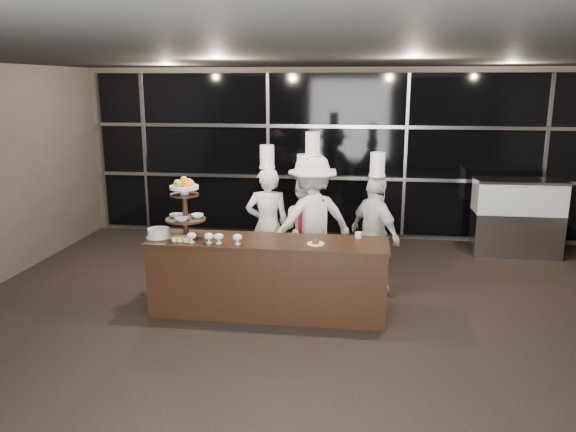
# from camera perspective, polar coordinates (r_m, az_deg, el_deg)

# --- Properties ---
(room) EXTENTS (10.00, 10.00, 10.00)m
(room) POSITION_cam_1_polar(r_m,az_deg,el_deg) (5.09, 1.98, -0.67)
(room) COLOR black
(room) RESTS_ON ground
(window_wall) EXTENTS (8.60, 0.10, 2.80)m
(window_wall) POSITION_cam_1_polar(r_m,az_deg,el_deg) (9.94, 4.88, 6.21)
(window_wall) COLOR black
(window_wall) RESTS_ON ground
(buffet_counter) EXTENTS (2.84, 0.74, 0.92)m
(buffet_counter) POSITION_cam_1_polar(r_m,az_deg,el_deg) (6.79, -2.03, -6.16)
(buffet_counter) COLOR black
(buffet_counter) RESTS_ON ground
(display_stand) EXTENTS (0.48, 0.48, 0.74)m
(display_stand) POSITION_cam_1_polar(r_m,az_deg,el_deg) (6.79, -10.44, 1.29)
(display_stand) COLOR black
(display_stand) RESTS_ON buffet_counter
(compotes) EXTENTS (0.66, 0.11, 0.12)m
(compotes) POSITION_cam_1_polar(r_m,az_deg,el_deg) (6.55, -7.52, -2.09)
(compotes) COLOR silver
(compotes) RESTS_ON buffet_counter
(layer_cake) EXTENTS (0.30, 0.30, 0.11)m
(layer_cake) POSITION_cam_1_polar(r_m,az_deg,el_deg) (6.94, -13.01, -1.69)
(layer_cake) COLOR white
(layer_cake) RESTS_ON buffet_counter
(pastry_squares) EXTENTS (0.20, 0.13, 0.05)m
(pastry_squares) POSITION_cam_1_polar(r_m,az_deg,el_deg) (6.73, -10.75, -2.27)
(pastry_squares) COLOR #FFE67C
(pastry_squares) RESTS_ON buffet_counter
(small_plate) EXTENTS (0.20, 0.20, 0.05)m
(small_plate) POSITION_cam_1_polar(r_m,az_deg,el_deg) (6.48, 2.82, -2.76)
(small_plate) COLOR white
(small_plate) RESTS_ON buffet_counter
(chef_cup) EXTENTS (0.08, 0.08, 0.07)m
(chef_cup) POSITION_cam_1_polar(r_m,az_deg,el_deg) (6.79, 7.16, -1.92)
(chef_cup) COLOR white
(chef_cup) RESTS_ON buffet_counter
(display_case) EXTENTS (1.38, 0.60, 1.24)m
(display_case) POSITION_cam_1_polar(r_m,az_deg,el_deg) (9.76, 22.25, 0.25)
(display_case) COLOR #A5A5AA
(display_case) RESTS_ON ground
(chef_a) EXTENTS (0.66, 0.50, 1.93)m
(chef_a) POSITION_cam_1_polar(r_m,az_deg,el_deg) (7.70, -2.08, -0.84)
(chef_a) COLOR silver
(chef_a) RESTS_ON ground
(chef_b) EXTENTS (0.81, 0.69, 1.79)m
(chef_b) POSITION_cam_1_polar(r_m,az_deg,el_deg) (7.84, 1.58, -1.19)
(chef_b) COLOR white
(chef_b) RESTS_ON ground
(chef_c) EXTENTS (1.35, 1.14, 2.12)m
(chef_c) POSITION_cam_1_polar(r_m,az_deg,el_deg) (7.58, 2.45, -0.52)
(chef_c) COLOR silver
(chef_c) RESTS_ON ground
(chef_d) EXTENTS (0.87, 0.97, 1.88)m
(chef_d) POSITION_cam_1_polar(r_m,az_deg,el_deg) (7.45, 8.82, -1.78)
(chef_d) COLOR silver
(chef_d) RESTS_ON ground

